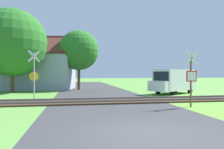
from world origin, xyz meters
TOP-DOWN VIEW (x-y plane):
  - ground_plane at (0.00, 0.00)m, footprint 160.00×160.00m
  - road_asphalt at (0.00, 2.00)m, footprint 7.34×80.00m
  - rail_track at (0.00, 7.72)m, footprint 60.00×2.60m
  - stop_sign_near at (4.30, 4.79)m, footprint 0.88×0.15m
  - crossing_sign_far at (-5.01, 10.17)m, footprint 0.85×0.26m
  - house at (-6.49, 21.09)m, footprint 9.56×7.56m
  - tree_center at (-1.58, 19.20)m, footprint 4.64×4.64m
  - tree_left at (-8.10, 16.31)m, footprint 6.65×6.65m
  - mail_truck at (6.92, 12.46)m, footprint 5.14×4.15m

SIDE VIEW (x-z plane):
  - ground_plane at x=0.00m, z-range 0.00..0.00m
  - road_asphalt at x=0.00m, z-range 0.00..0.01m
  - rail_track at x=0.00m, z-range -0.05..0.17m
  - mail_truck at x=6.92m, z-range 0.12..2.36m
  - stop_sign_near at x=4.30m, z-range 0.16..3.34m
  - crossing_sign_far at x=-5.01m, z-range 0.17..3.74m
  - house at x=-6.49m, z-range -0.96..5.48m
  - tree_center at x=-1.58m, z-range 1.12..8.01m
  - tree_left at x=-8.10m, z-range 0.79..9.02m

